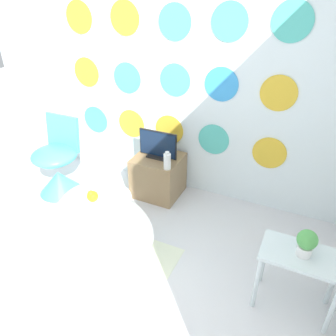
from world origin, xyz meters
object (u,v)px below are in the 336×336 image
Objects in this scene: vase at (167,161)px; chair at (58,168)px; bathtub at (100,229)px; tv at (158,146)px; potted_plant_left at (307,242)px.

chair is at bearing -167.89° from vase.
vase is at bearing 78.94° from bathtub.
potted_plant_left is (1.44, -0.83, 0.03)m from tv.
potted_plant_left is at bearing -27.75° from vase.
potted_plant_left is (2.39, -0.42, 0.30)m from chair.
chair is 2.44m from potted_plant_left.
chair reaches higher than bathtub.
vase is 1.42m from potted_plant_left.
bathtub is 1.14m from chair.
bathtub is 1.04m from tv.
chair reaches higher than vase.
chair reaches higher than tv.
chair is 4.46× the size of vase.
vase reaches higher than bathtub.
bathtub is at bearing -172.50° from potted_plant_left.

